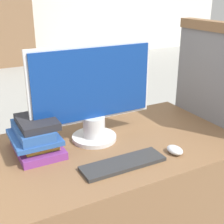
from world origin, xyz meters
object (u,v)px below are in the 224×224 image
(keyboard, at_px, (123,164))
(book_stack, at_px, (36,136))
(mouse, at_px, (175,150))
(monitor, at_px, (93,94))

(keyboard, bearing_deg, book_stack, 134.75)
(book_stack, bearing_deg, mouse, -29.66)
(monitor, height_order, mouse, monitor)
(keyboard, distance_m, book_stack, 0.41)
(mouse, distance_m, book_stack, 0.62)
(mouse, bearing_deg, keyboard, 175.51)
(keyboard, height_order, book_stack, book_stack)
(monitor, bearing_deg, book_stack, 178.03)
(monitor, distance_m, book_stack, 0.32)
(monitor, distance_m, mouse, 0.45)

